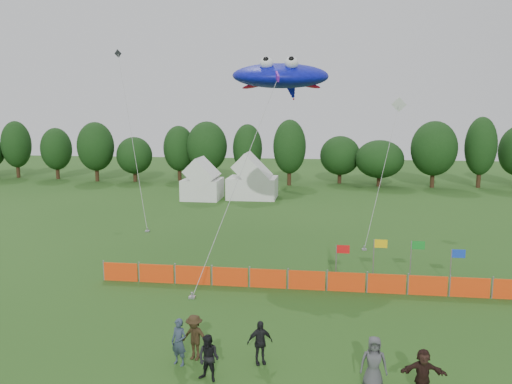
# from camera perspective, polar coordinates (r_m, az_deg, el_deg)

# --- Properties ---
(ground) EXTENTS (160.00, 160.00, 0.00)m
(ground) POSITION_cam_1_polar(r_m,az_deg,el_deg) (20.04, -2.43, -17.65)
(ground) COLOR #234C16
(ground) RESTS_ON ground
(treeline) EXTENTS (104.57, 8.78, 8.36)m
(treeline) POSITION_cam_1_polar(r_m,az_deg,el_deg) (62.74, 6.28, 4.64)
(treeline) COLOR #382314
(treeline) RESTS_ON ground
(tent_left) EXTENTS (3.94, 3.94, 3.48)m
(tent_left) POSITION_cam_1_polar(r_m,az_deg,el_deg) (52.40, -6.15, 1.09)
(tent_left) COLOR white
(tent_left) RESTS_ON ground
(tent_right) EXTENTS (5.17, 4.14, 3.65)m
(tent_right) POSITION_cam_1_polar(r_m,az_deg,el_deg) (52.65, -0.40, 1.28)
(tent_right) COLOR white
(tent_right) RESTS_ON ground
(barrier_fence) EXTENTS (21.90, 0.06, 1.00)m
(barrier_fence) POSITION_cam_1_polar(r_m,az_deg,el_deg) (26.08, 5.79, -10.00)
(barrier_fence) COLOR #F9400D
(barrier_fence) RESTS_ON ground
(flag_row) EXTENTS (6.73, 0.61, 2.27)m
(flag_row) POSITION_cam_1_polar(r_m,az_deg,el_deg) (27.97, 15.64, -7.02)
(flag_row) COLOR gray
(flag_row) RESTS_ON ground
(spectator_a) EXTENTS (0.73, 0.61, 1.72)m
(spectator_a) POSITION_cam_1_polar(r_m,az_deg,el_deg) (18.90, -8.79, -16.59)
(spectator_a) COLOR #2E3B4D
(spectator_a) RESTS_ON ground
(spectator_b) EXTENTS (0.93, 0.81, 1.62)m
(spectator_b) POSITION_cam_1_polar(r_m,az_deg,el_deg) (17.81, -5.43, -18.40)
(spectator_b) COLOR black
(spectator_b) RESTS_ON ground
(spectator_c) EXTENTS (1.24, 0.94, 1.71)m
(spectator_c) POSITION_cam_1_polar(r_m,az_deg,el_deg) (19.19, -7.06, -16.15)
(spectator_c) COLOR #322514
(spectator_c) RESTS_ON ground
(spectator_d) EXTENTS (1.03, 0.75, 1.62)m
(spectator_d) POSITION_cam_1_polar(r_m,az_deg,el_deg) (18.79, 0.44, -16.80)
(spectator_d) COLOR black
(spectator_d) RESTS_ON ground
(spectator_e) EXTENTS (0.89, 0.58, 1.81)m
(spectator_e) POSITION_cam_1_polar(r_m,az_deg,el_deg) (17.67, 13.29, -18.49)
(spectator_e) COLOR #47474B
(spectator_e) RESTS_ON ground
(spectator_f) EXTENTS (1.45, 0.48, 1.56)m
(spectator_f) POSITION_cam_1_polar(r_m,az_deg,el_deg) (17.81, 18.53, -18.96)
(spectator_f) COLOR black
(spectator_f) RESTS_ON ground
(stingray_kite) EXTENTS (7.08, 18.46, 12.45)m
(stingray_kite) POSITION_cam_1_polar(r_m,az_deg,el_deg) (33.37, 2.98, 13.03)
(stingray_kite) COLOR #0E15CA
(stingray_kite) RESTS_ON ground
(small_kite_white) EXTENTS (4.07, 10.79, 10.27)m
(small_kite_white) POSITION_cam_1_polar(r_m,az_deg,el_deg) (40.45, 15.12, 5.76)
(small_kite_white) COLOR silver
(small_kite_white) RESTS_ON ground
(small_kite_dark) EXTENTS (6.72, 10.80, 14.86)m
(small_kite_dark) POSITION_cam_1_polar(r_m,az_deg,el_deg) (44.55, -14.21, 7.37)
(small_kite_dark) COLOR black
(small_kite_dark) RESTS_ON ground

